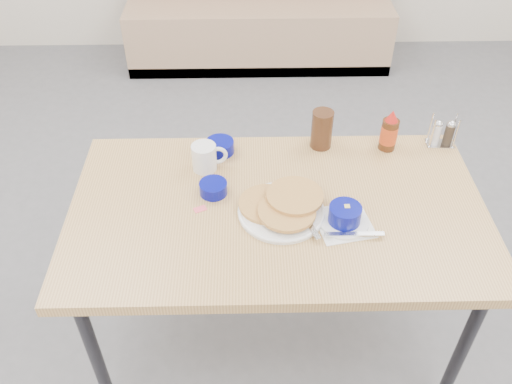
{
  "coord_description": "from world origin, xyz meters",
  "views": [
    {
      "loc": [
        -0.1,
        -1.07,
        2.0
      ],
      "look_at": [
        -0.07,
        0.26,
        0.82
      ],
      "focal_mm": 38.0,
      "sensor_mm": 36.0,
      "label": 1
    }
  ],
  "objects_px": {
    "pancake_plate": "(282,207)",
    "coffee_mug": "(205,157)",
    "condiment_caddy": "(442,135)",
    "butter_bowl": "(213,188)",
    "amber_tumbler": "(322,129)",
    "creamer_bowl": "(220,147)",
    "syrup_bottle": "(389,132)",
    "grits_setting": "(345,217)",
    "dining_table": "(277,220)",
    "booth_bench": "(259,12)"
  },
  "relations": [
    {
      "from": "dining_table",
      "to": "pancake_plate",
      "type": "xyz_separation_m",
      "value": [
        0.01,
        -0.03,
        0.08
      ]
    },
    {
      "from": "creamer_bowl",
      "to": "condiment_caddy",
      "type": "distance_m",
      "value": 0.84
    },
    {
      "from": "amber_tumbler",
      "to": "dining_table",
      "type": "bearing_deg",
      "value": -117.89
    },
    {
      "from": "butter_bowl",
      "to": "amber_tumbler",
      "type": "bearing_deg",
      "value": 33.53
    },
    {
      "from": "dining_table",
      "to": "condiment_caddy",
      "type": "distance_m",
      "value": 0.73
    },
    {
      "from": "pancake_plate",
      "to": "coffee_mug",
      "type": "height_order",
      "value": "coffee_mug"
    },
    {
      "from": "coffee_mug",
      "to": "condiment_caddy",
      "type": "distance_m",
      "value": 0.9
    },
    {
      "from": "coffee_mug",
      "to": "grits_setting",
      "type": "distance_m",
      "value": 0.55
    },
    {
      "from": "butter_bowl",
      "to": "creamer_bowl",
      "type": "bearing_deg",
      "value": 86.09
    },
    {
      "from": "dining_table",
      "to": "grits_setting",
      "type": "xyz_separation_m",
      "value": [
        0.21,
        -0.08,
        0.09
      ]
    },
    {
      "from": "coffee_mug",
      "to": "grits_setting",
      "type": "bearing_deg",
      "value": -32.78
    },
    {
      "from": "coffee_mug",
      "to": "condiment_caddy",
      "type": "relative_size",
      "value": 1.03
    },
    {
      "from": "booth_bench",
      "to": "butter_bowl",
      "type": "xyz_separation_m",
      "value": [
        -0.22,
        -2.46,
        0.43
      ]
    },
    {
      "from": "butter_bowl",
      "to": "amber_tumbler",
      "type": "distance_m",
      "value": 0.48
    },
    {
      "from": "dining_table",
      "to": "pancake_plate",
      "type": "height_order",
      "value": "pancake_plate"
    },
    {
      "from": "booth_bench",
      "to": "condiment_caddy",
      "type": "relative_size",
      "value": 15.16
    },
    {
      "from": "dining_table",
      "to": "pancake_plate",
      "type": "distance_m",
      "value": 0.09
    },
    {
      "from": "booth_bench",
      "to": "dining_table",
      "type": "distance_m",
      "value": 2.56
    },
    {
      "from": "grits_setting",
      "to": "condiment_caddy",
      "type": "xyz_separation_m",
      "value": [
        0.43,
        0.42,
        0.01
      ]
    },
    {
      "from": "condiment_caddy",
      "to": "dining_table",
      "type": "bearing_deg",
      "value": -147.62
    },
    {
      "from": "grits_setting",
      "to": "booth_bench",
      "type": "bearing_deg",
      "value": 94.57
    },
    {
      "from": "pancake_plate",
      "to": "creamer_bowl",
      "type": "bearing_deg",
      "value": 122.76
    },
    {
      "from": "condiment_caddy",
      "to": "grits_setting",
      "type": "bearing_deg",
      "value": -131.05
    },
    {
      "from": "condiment_caddy",
      "to": "creamer_bowl",
      "type": "bearing_deg",
      "value": -173.5
    },
    {
      "from": "coffee_mug",
      "to": "butter_bowl",
      "type": "relative_size",
      "value": 1.35
    },
    {
      "from": "grits_setting",
      "to": "dining_table",
      "type": "bearing_deg",
      "value": 158.2
    },
    {
      "from": "syrup_bottle",
      "to": "amber_tumbler",
      "type": "bearing_deg",
      "value": 175.48
    },
    {
      "from": "dining_table",
      "to": "coffee_mug",
      "type": "bearing_deg",
      "value": 139.72
    },
    {
      "from": "pancake_plate",
      "to": "coffee_mug",
      "type": "distance_m",
      "value": 0.36
    },
    {
      "from": "grits_setting",
      "to": "syrup_bottle",
      "type": "relative_size",
      "value": 1.32
    },
    {
      "from": "syrup_bottle",
      "to": "grits_setting",
      "type": "bearing_deg",
      "value": -118.58
    },
    {
      "from": "booth_bench",
      "to": "creamer_bowl",
      "type": "relative_size",
      "value": 17.92
    },
    {
      "from": "condiment_caddy",
      "to": "booth_bench",
      "type": "bearing_deg",
      "value": 110.66
    },
    {
      "from": "grits_setting",
      "to": "amber_tumbler",
      "type": "xyz_separation_m",
      "value": [
        -0.03,
        0.42,
        0.04
      ]
    },
    {
      "from": "creamer_bowl",
      "to": "syrup_bottle",
      "type": "height_order",
      "value": "syrup_bottle"
    },
    {
      "from": "grits_setting",
      "to": "butter_bowl",
      "type": "height_order",
      "value": "grits_setting"
    },
    {
      "from": "creamer_bowl",
      "to": "booth_bench",
      "type": "bearing_deg",
      "value": 84.8
    },
    {
      "from": "booth_bench",
      "to": "condiment_caddy",
      "type": "xyz_separation_m",
      "value": [
        0.64,
        -2.19,
        0.45
      ]
    },
    {
      "from": "coffee_mug",
      "to": "creamer_bowl",
      "type": "relative_size",
      "value": 1.22
    },
    {
      "from": "booth_bench",
      "to": "grits_setting",
      "type": "height_order",
      "value": "booth_bench"
    },
    {
      "from": "pancake_plate",
      "to": "creamer_bowl",
      "type": "distance_m",
      "value": 0.4
    },
    {
      "from": "amber_tumbler",
      "to": "condiment_caddy",
      "type": "distance_m",
      "value": 0.46
    },
    {
      "from": "grits_setting",
      "to": "syrup_bottle",
      "type": "height_order",
      "value": "syrup_bottle"
    },
    {
      "from": "dining_table",
      "to": "coffee_mug",
      "type": "relative_size",
      "value": 10.8
    },
    {
      "from": "grits_setting",
      "to": "butter_bowl",
      "type": "xyz_separation_m",
      "value": [
        -0.43,
        0.16,
        -0.01
      ]
    },
    {
      "from": "dining_table",
      "to": "amber_tumbler",
      "type": "distance_m",
      "value": 0.41
    },
    {
      "from": "pancake_plate",
      "to": "syrup_bottle",
      "type": "distance_m",
      "value": 0.54
    },
    {
      "from": "booth_bench",
      "to": "amber_tumbler",
      "type": "bearing_deg",
      "value": -85.31
    },
    {
      "from": "dining_table",
      "to": "grits_setting",
      "type": "distance_m",
      "value": 0.24
    },
    {
      "from": "dining_table",
      "to": "butter_bowl",
      "type": "distance_m",
      "value": 0.25
    }
  ]
}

